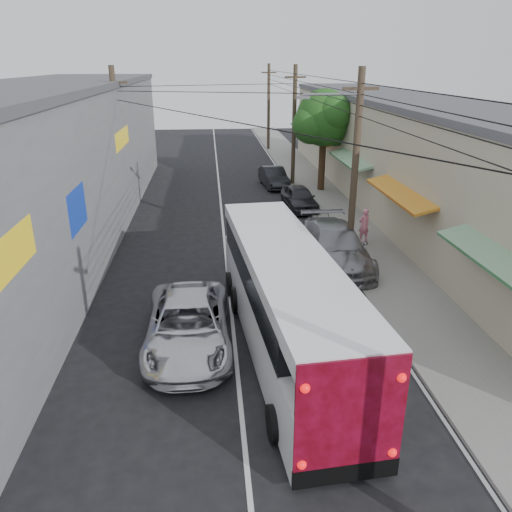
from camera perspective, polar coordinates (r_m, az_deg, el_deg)
The scene contains 12 objects.
sidewalk at distance 28.50m, azimuth 9.35°, elevation 4.56°, with size 3.00×80.00×0.12m, color slate.
building_right at distance 31.06m, azimuth 16.98°, elevation 11.17°, with size 7.09×40.00×6.25m.
building_left at distance 26.04m, azimuth -23.25°, elevation 9.69°, with size 7.20×36.00×7.25m.
utility_poles at distance 27.28m, azimuth 2.64°, elevation 12.83°, with size 11.80×45.28×8.00m.
street_tree at distance 33.44m, azimuth 7.90°, elevation 15.17°, with size 4.40×4.00×6.60m.
coach_bus at distance 14.74m, azimuth 3.34°, elevation -5.00°, with size 3.23×11.03×3.14m.
jeepney at distance 15.31m, azimuth -7.79°, elevation -7.78°, with size 2.49×5.41×1.50m, color silver.
parked_suv at distance 21.36m, azimuth 9.07°, elevation 1.08°, with size 2.40×5.89×1.71m, color gray.
parked_car_mid at distance 29.63m, azimuth 4.99°, elevation 6.64°, with size 1.60×3.98×1.36m, color #28282D.
parked_car_far at distance 35.05m, azimuth 2.04°, elevation 9.01°, with size 1.43×4.09×1.35m, color black.
pedestrian_near at distance 24.23m, azimuth 12.24°, elevation 3.47°, with size 0.58×0.38×1.59m, color pink.
pedestrian_far at distance 22.28m, azimuth 10.58°, elevation 1.83°, with size 0.71×0.55×1.46m, color #93B8D5.
Camera 1 is at (-0.57, -6.40, 8.15)m, focal length 35.00 mm.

